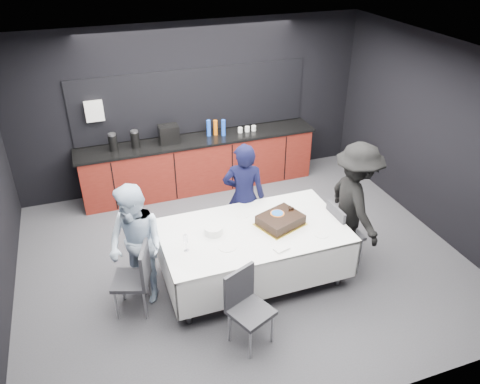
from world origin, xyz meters
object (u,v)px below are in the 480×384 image
cake_assembly (280,220)px  person_left (136,246)px  chair_near (246,302)px  person_right (355,203)px  party_table (253,238)px  champagne_flute (186,240)px  person_center (244,197)px  plate_stack (214,230)px  chair_right (341,230)px  chair_left (137,275)px

cake_assembly → person_left: 1.81m
chair_near → person_right: person_right is taller
party_table → chair_near: (-0.44, -0.94, -0.11)m
champagne_flute → chair_near: champagne_flute is taller
champagne_flute → person_left: (-0.54, 0.28, -0.15)m
cake_assembly → person_center: bearing=106.5°
champagne_flute → person_center: 1.37m
plate_stack → person_center: size_ratio=0.14×
party_table → chair_right: bearing=-3.7°
cake_assembly → person_center: person_center is taller
chair_near → person_right: bearing=26.4°
chair_right → person_center: 1.39m
chair_left → chair_right: bearing=0.1°
person_center → champagne_flute: bearing=62.1°
person_left → chair_near: bearing=8.2°
plate_stack → champagne_flute: champagne_flute is taller
cake_assembly → person_right: size_ratio=0.39×
plate_stack → champagne_flute: (-0.40, -0.22, 0.11)m
champagne_flute → person_right: size_ratio=0.13×
party_table → person_center: 0.77m
chair_near → person_right: (1.90, 0.94, 0.33)m
chair_near → person_left: bearing=132.6°
party_table → cake_assembly: cake_assembly is taller
party_table → person_left: (-1.44, 0.14, 0.15)m
chair_near → person_left: person_left is taller
party_table → cake_assembly: bearing=-1.8°
champagne_flute → person_right: bearing=3.3°
party_table → chair_near: bearing=-115.2°
party_table → person_right: person_right is taller
chair_left → chair_near: (1.05, -0.86, 0.00)m
chair_right → person_left: 2.70m
cake_assembly → champagne_flute: bearing=-174.3°
cake_assembly → person_right: 1.09m
plate_stack → cake_assembly: bearing=-6.3°
cake_assembly → chair_right: 0.93m
chair_near → cake_assembly: bearing=49.0°
party_table → chair_near: chair_near is taller
party_table → person_left: person_left is taller
person_center → person_left: person_center is taller
person_right → cake_assembly: bearing=94.8°
chair_left → plate_stack: bearing=9.5°
party_table → chair_left: bearing=-176.8°
chair_near → party_table: bearing=64.8°
party_table → person_left: size_ratio=1.47×
plate_stack → chair_near: 1.07m
chair_right → chair_near: size_ratio=1.00×
person_left → cake_assembly: bearing=50.8°
person_center → person_right: bearing=172.6°
plate_stack → chair_left: chair_left is taller
champagne_flute → person_right: (2.35, 0.14, -0.07)m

